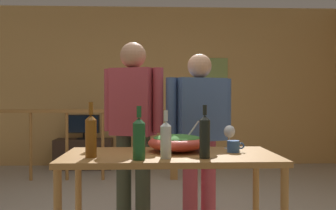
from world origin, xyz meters
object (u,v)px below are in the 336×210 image
Objects in this scene: stair_railing at (100,134)px; person_standing_right at (199,125)px; framed_picture at (210,76)px; wine_glass at (229,132)px; flat_screen_tv at (83,125)px; mug_blue at (234,146)px; wine_bottle_dark at (205,136)px; person_standing_left at (133,120)px; tv_console at (84,154)px; wine_bottle_clear at (166,139)px; wine_bottle_amber at (91,135)px; salad_bowl at (177,142)px; wine_bottle_green at (139,138)px; serving_table at (170,164)px.

person_standing_right is at bearing -60.55° from stair_railing.
framed_picture is 3.64m from wine_glass.
mug_blue is (1.67, -3.44, 0.08)m from flat_screen_tv.
wine_bottle_dark is 1.00m from person_standing_left.
wine_glass is at bearing -62.81° from tv_console.
person_standing_left reaches higher than stair_railing.
tv_console is at bearing -83.34° from person_standing_right.
wine_glass is at bearing 60.85° from wine_bottle_dark.
wine_bottle_clear is at bearing -74.31° from stair_railing.
wine_bottle_dark is at bearing -99.14° from framed_picture.
stair_railing is 2.84m from wine_bottle_amber.
tv_console is 0.47m from flat_screen_tv.
wine_glass is at bearing 41.91° from wine_bottle_clear.
stair_railing is at bearing 96.45° from wine_bottle_amber.
tv_console is at bearing -51.04° from person_standing_left.
wine_glass is 0.11× the size of person_standing_left.
stair_railing reaches higher than salad_bowl.
framed_picture is 1.70× the size of wine_bottle_dark.
framed_picture reaches higher than mug_blue.
wine_bottle_green is 2.72× the size of mug_blue.
serving_table is at bearing 136.08° from wine_bottle_dark.
wine_bottle_amber reaches higher than stair_railing.
wine_bottle_amber is at bearing 172.96° from wine_bottle_clear.
tv_console is 3.74m from wine_glass.
wine_bottle_amber is (-0.52, -0.15, 0.22)m from serving_table.
serving_table is at bearing -102.74° from framed_picture.
framed_picture reaches higher than flat_screen_tv.
wine_bottle_dark is (0.22, -0.21, 0.22)m from serving_table.
serving_table is at bearing -70.98° from tv_console.
framed_picture is 3.85m from mug_blue.
wine_glass is (1.68, -3.28, 0.63)m from tv_console.
person_standing_right reaches higher than wine_bottle_dark.
mug_blue is at bearing 46.37° from wine_bottle_dark.
wine_bottle_dark reaches higher than flat_screen_tv.
wine_bottle_green is (-0.68, -0.50, 0.02)m from wine_glass.
framed_picture reaches higher than stair_railing.
framed_picture is 4.68× the size of mug_blue.
flat_screen_tv is 1.40× the size of wine_bottle_amber.
framed_picture is 3.85m from salad_bowl.
salad_bowl is 2.36× the size of wine_glass.
wine_bottle_dark is at bearing -69.03° from tv_console.
framed_picture is 1.61× the size of wine_bottle_amber.
wine_glass is at bearing -61.50° from stair_railing.
wine_bottle_green is at bearing -125.91° from salad_bowl.
wine_bottle_green is 1.04m from person_standing_right.
stair_railing is at bearing 102.29° from wine_bottle_green.
wine_bottle_clear is 0.90m from person_standing_left.
tv_console is 3.75m from serving_table.
serving_table is 0.19m from salad_bowl.
wine_glass is at bearing 36.54° from wine_bottle_green.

